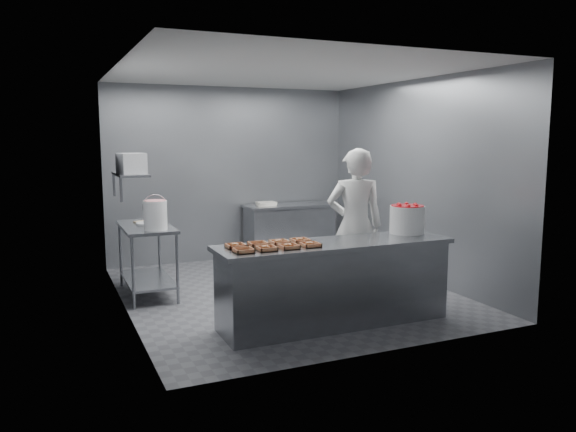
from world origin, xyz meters
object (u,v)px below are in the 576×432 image
object	(u,v)px
prep_table	(147,249)
tray_4	(235,246)
tray_5	(258,244)
tray_2	(289,246)
appliance	(131,163)
worker	(355,226)
tray_6	(279,242)
tray_3	(310,244)
tray_1	(266,248)
tray_7	(300,240)
tray_0	(243,250)
service_counter	(334,283)
strawberry_tub	(407,218)
glaze_bucket	(155,214)
back_counter	(289,231)

from	to	relation	value
prep_table	tray_4	size ratio (longest dim) A/B	6.40
tray_5	tray_2	bearing A→B (deg)	-45.60
appliance	tray_2	bearing A→B (deg)	-67.21
appliance	worker	bearing A→B (deg)	-34.41
tray_4	tray_5	size ratio (longest dim) A/B	1.00
tray_6	tray_3	bearing A→B (deg)	-45.24
tray_2	tray_1	bearing A→B (deg)	180.00
tray_4	tray_7	distance (m)	0.72
tray_0	worker	xyz separation A→B (m)	(1.71, 0.80, 0.02)
tray_2	tray_4	xyz separation A→B (m)	(-0.48, 0.24, 0.00)
tray_2	tray_5	distance (m)	0.34
tray_6	tray_7	bearing A→B (deg)	0.00
tray_3	worker	distance (m)	1.28
service_counter	appliance	bearing A→B (deg)	135.01
strawberry_tub	glaze_bucket	bearing A→B (deg)	151.78
prep_table	worker	xyz separation A→B (m)	(2.29, -1.27, 0.34)
tray_0	tray_1	distance (m)	0.24
tray_2	worker	xyz separation A→B (m)	(1.23, 0.80, 0.01)
strawberry_tub	glaze_bucket	world-z (taller)	glaze_bucket
glaze_bucket	tray_7	bearing A→B (deg)	-49.01
tray_2	appliance	distance (m)	2.42
tray_5	service_counter	bearing A→B (deg)	-8.30
back_counter	worker	size ratio (longest dim) A/B	0.80
tray_0	tray_3	size ratio (longest dim) A/B	1.00
prep_table	worker	world-z (taller)	worker
tray_2	strawberry_tub	size ratio (longest dim) A/B	0.47
tray_7	strawberry_tub	size ratio (longest dim) A/B	0.47
service_counter	appliance	xyz separation A→B (m)	(-1.82, 1.82, 1.24)
prep_table	tray_4	xyz separation A→B (m)	(0.58, -1.83, 0.33)
prep_table	tray_2	xyz separation A→B (m)	(1.06, -2.07, 0.33)
strawberry_tub	tray_2	bearing A→B (deg)	-170.48
service_counter	tray_0	bearing A→B (deg)	-173.55
tray_6	appliance	bearing A→B (deg)	125.86
tray_7	glaze_bucket	world-z (taller)	glaze_bucket
tray_0	tray_1	size ratio (longest dim) A/B	1.00
back_counter	tray_7	bearing A→B (deg)	-111.82
tray_1	tray_5	size ratio (longest dim) A/B	1.00
service_counter	worker	size ratio (longest dim) A/B	1.39
prep_table	tray_3	xyz separation A→B (m)	(1.30, -2.07, 0.33)
tray_1	tray_7	world-z (taller)	same
service_counter	tray_5	size ratio (longest dim) A/B	13.88
tray_0	service_counter	bearing A→B (deg)	6.45
prep_table	tray_0	distance (m)	2.18
prep_table	tray_0	world-z (taller)	tray_0
service_counter	tray_6	xyz separation A→B (m)	(-0.59, 0.12, 0.47)
tray_4	appliance	bearing A→B (deg)	113.75
worker	strawberry_tub	world-z (taller)	worker
prep_table	glaze_bucket	distance (m)	0.63
service_counter	tray_2	xyz separation A→B (m)	(-0.59, -0.12, 0.47)
tray_6	back_counter	bearing A→B (deg)	64.50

